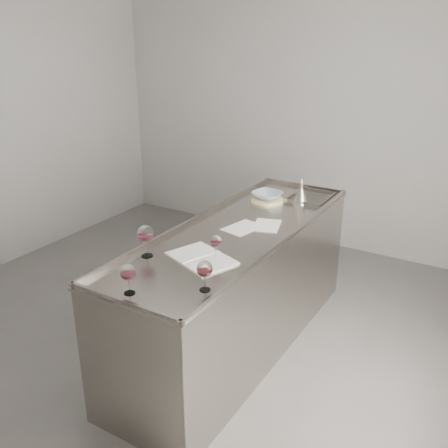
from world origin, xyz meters
The scene contains 12 objects.
room_shell centered at (0.00, 0.00, 1.40)m, with size 4.54×5.04×2.84m.
counter centered at (0.50, 0.30, 0.47)m, with size 0.77×2.42×0.97m.
wine_glass_left centered at (0.23, -0.36, 1.09)m, with size 0.11×0.11×0.21m.
wine_glass_middle centered at (0.45, -0.78, 1.06)m, with size 0.09×0.09×0.17m.
wine_glass_right centered at (0.78, -0.54, 1.06)m, with size 0.09×0.09×0.17m.
wine_glass_small centered at (0.61, -0.16, 1.05)m, with size 0.07×0.07×0.15m.
notebook centered at (0.54, -0.23, 0.95)m, with size 0.48×0.41×0.02m.
loose_paper_top centered at (0.51, 0.36, 0.94)m, with size 0.20×0.28×0.00m, color white.
loose_paper_under centered at (0.64, 0.48, 0.94)m, with size 0.18×0.26×0.00m, color white.
trivet centered at (0.39, 0.98, 0.95)m, with size 0.26×0.26×0.02m, color beige.
ceramic_bowl centered at (0.39, 0.98, 0.99)m, with size 0.23×0.23×0.06m, color #96ABAF.
wine_funnel centered at (0.64, 1.08, 1.01)m, with size 0.15×0.15×0.21m.
Camera 1 is at (2.11, -2.53, 2.27)m, focal length 40.00 mm.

